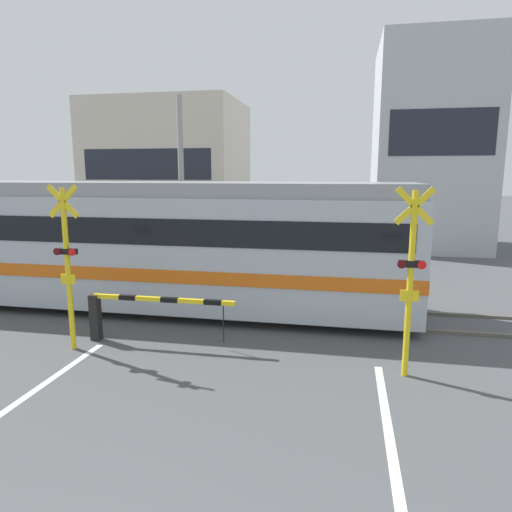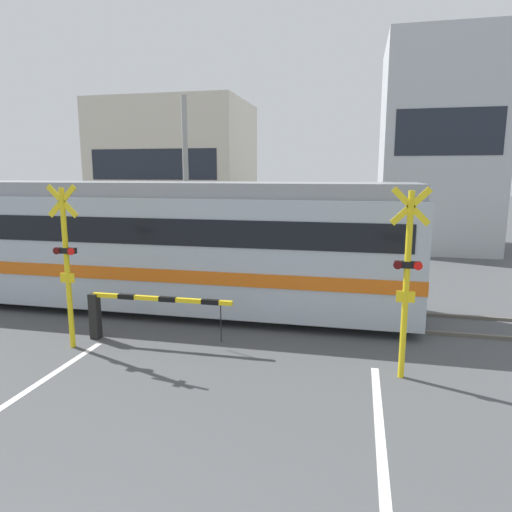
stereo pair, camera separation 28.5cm
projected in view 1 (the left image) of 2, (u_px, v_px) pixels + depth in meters
name	position (u px, v px, depth m)	size (l,w,h in m)	color
rail_track_near	(253.00, 320.00, 11.50)	(50.00, 0.10, 0.08)	#5B564C
rail_track_far	(263.00, 304.00, 12.88)	(50.00, 0.10, 0.08)	#5B564C
commuter_train	(118.00, 241.00, 12.62)	(16.04, 2.86, 3.45)	#ADB7C1
crossing_barrier_near	(129.00, 309.00, 9.96)	(3.31, 0.20, 1.07)	black
crossing_barrier_far	(349.00, 266.00, 14.61)	(3.31, 0.20, 1.07)	black
crossing_signal_left	(67.00, 260.00, 9.38)	(0.68, 0.15, 3.47)	yellow
crossing_signal_right	(411.00, 274.00, 8.09)	(0.68, 0.15, 3.47)	yellow
pedestrian	(316.00, 246.00, 17.40)	(0.38, 0.22, 1.64)	#33384C
building_left_of_street	(170.00, 172.00, 25.28)	(7.85, 6.08, 7.46)	beige
building_right_of_street	(429.00, 148.00, 22.48)	(5.20, 6.08, 9.82)	#B2B7BC
utility_pole_streetside	(181.00, 183.00, 17.80)	(0.22, 0.22, 6.61)	gray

